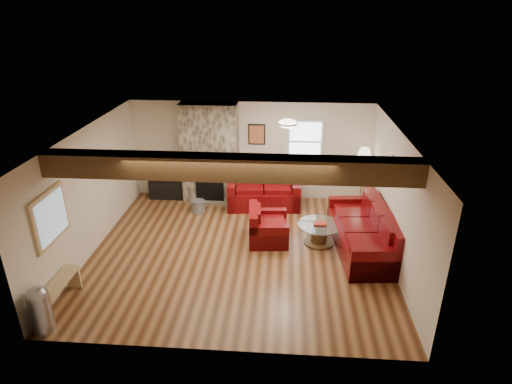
# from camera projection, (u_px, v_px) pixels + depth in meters

# --- Properties ---
(room) EXTENTS (8.00, 8.00, 8.00)m
(room) POSITION_uv_depth(u_px,v_px,m) (239.00, 196.00, 8.29)
(room) COLOR #4E2A14
(room) RESTS_ON ground
(floor) EXTENTS (6.00, 6.00, 0.00)m
(floor) POSITION_uv_depth(u_px,v_px,m) (240.00, 251.00, 8.79)
(floor) COLOR #4E2A14
(floor) RESTS_ON ground
(oak_beam) EXTENTS (6.00, 0.36, 0.38)m
(oak_beam) POSITION_uv_depth(u_px,v_px,m) (229.00, 167.00, 6.72)
(oak_beam) COLOR #352310
(oak_beam) RESTS_ON room
(chimney_breast) EXTENTS (1.40, 0.67, 2.50)m
(chimney_breast) POSITION_uv_depth(u_px,v_px,m) (210.00, 155.00, 10.64)
(chimney_breast) COLOR #353129
(chimney_breast) RESTS_ON floor
(back_window) EXTENTS (0.90, 0.08, 1.10)m
(back_window) POSITION_uv_depth(u_px,v_px,m) (305.00, 141.00, 10.55)
(back_window) COLOR silver
(back_window) RESTS_ON room
(hatch_window) EXTENTS (0.08, 1.00, 0.90)m
(hatch_window) POSITION_uv_depth(u_px,v_px,m) (50.00, 217.00, 7.04)
(hatch_window) COLOR #A78558
(hatch_window) RESTS_ON room
(ceiling_dome) EXTENTS (0.40, 0.40, 0.18)m
(ceiling_dome) POSITION_uv_depth(u_px,v_px,m) (288.00, 125.00, 8.57)
(ceiling_dome) COLOR beige
(ceiling_dome) RESTS_ON room
(artwork_back) EXTENTS (0.42, 0.06, 0.52)m
(artwork_back) POSITION_uv_depth(u_px,v_px,m) (257.00, 134.00, 10.57)
(artwork_back) COLOR black
(artwork_back) RESTS_ON room
(artwork_right) EXTENTS (0.06, 0.55, 0.42)m
(artwork_right) POSITION_uv_depth(u_px,v_px,m) (394.00, 170.00, 8.16)
(artwork_right) COLOR black
(artwork_right) RESTS_ON room
(sofa_three) EXTENTS (1.21, 2.47, 0.92)m
(sofa_three) POSITION_uv_depth(u_px,v_px,m) (362.00, 229.00, 8.69)
(sofa_three) COLOR #48050A
(sofa_three) RESTS_ON floor
(loveseat) EXTENTS (1.83, 1.14, 0.94)m
(loveseat) POSITION_uv_depth(u_px,v_px,m) (264.00, 188.00, 10.61)
(loveseat) COLOR #48050A
(loveseat) RESTS_ON floor
(armchair_red) EXTENTS (0.89, 0.99, 0.75)m
(armchair_red) POSITION_uv_depth(u_px,v_px,m) (268.00, 224.00, 9.06)
(armchair_red) COLOR #48050A
(armchair_red) RESTS_ON floor
(coffee_table) EXTENTS (0.93, 0.93, 0.48)m
(coffee_table) POSITION_uv_depth(u_px,v_px,m) (319.00, 234.00, 9.00)
(coffee_table) COLOR #462E16
(coffee_table) RESTS_ON floor
(tv_cabinet) EXTENTS (0.98, 0.39, 0.49)m
(tv_cabinet) POSITION_uv_depth(u_px,v_px,m) (169.00, 189.00, 11.14)
(tv_cabinet) COLOR black
(tv_cabinet) RESTS_ON floor
(television) EXTENTS (0.87, 0.11, 0.50)m
(television) POSITION_uv_depth(u_px,v_px,m) (168.00, 171.00, 10.94)
(television) COLOR black
(television) RESTS_ON tv_cabinet
(floor_lamp) EXTENTS (0.40, 0.40, 1.57)m
(floor_lamp) POSITION_uv_depth(u_px,v_px,m) (364.00, 157.00, 10.06)
(floor_lamp) COLOR tan
(floor_lamp) RESTS_ON floor
(pine_bench) EXTENTS (0.27, 1.16, 0.44)m
(pine_bench) POSITION_uv_depth(u_px,v_px,m) (59.00, 295.00, 7.12)
(pine_bench) COLOR #A78558
(pine_bench) RESTS_ON floor
(pedal_bin) EXTENTS (0.43, 0.43, 0.82)m
(pedal_bin) POSITION_uv_depth(u_px,v_px,m) (40.00, 309.00, 6.50)
(pedal_bin) COLOR #959599
(pedal_bin) RESTS_ON floor
(coal_bucket) EXTENTS (0.34, 0.34, 0.32)m
(coal_bucket) POSITION_uv_depth(u_px,v_px,m) (199.00, 206.00, 10.38)
(coal_bucket) COLOR gray
(coal_bucket) RESTS_ON floor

